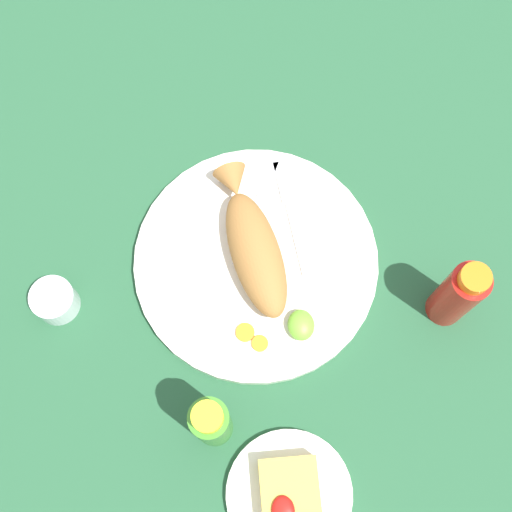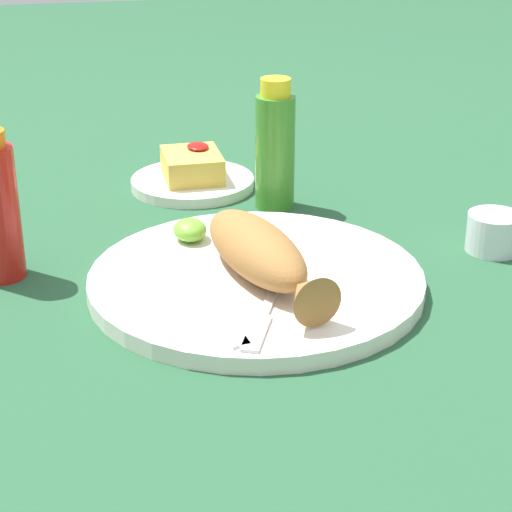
{
  "view_description": "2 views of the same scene",
  "coord_description": "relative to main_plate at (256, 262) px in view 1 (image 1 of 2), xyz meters",
  "views": [
    {
      "loc": [
        0.31,
        -0.03,
        1.02
      ],
      "look_at": [
        0.0,
        0.0,
        0.04
      ],
      "focal_mm": 50.0,
      "sensor_mm": 36.0,
      "label": 1
    },
    {
      "loc": [
        -0.88,
        0.2,
        0.44
      ],
      "look_at": [
        0.0,
        0.0,
        0.04
      ],
      "focal_mm": 65.0,
      "sensor_mm": 36.0,
      "label": 2
    }
  ],
  "objects": [
    {
      "name": "side_plate_fries",
      "position": [
        0.33,
        0.02,
        -0.0
      ],
      "size": [
        0.17,
        0.17,
        0.01
      ],
      "primitive_type": "cylinder",
      "color": "white",
      "rests_on": "ground_plane"
    },
    {
      "name": "carrot_slice_near",
      "position": [
        0.11,
        -0.02,
        0.01
      ],
      "size": [
        0.03,
        0.03,
        0.0
      ],
      "primitive_type": "cylinder",
      "color": "orange",
      "rests_on": "main_plate"
    },
    {
      "name": "fork_near",
      "position": [
        -0.09,
        0.01,
        0.01
      ],
      "size": [
        0.18,
        0.09,
        0.0
      ],
      "rotation": [
        0.0,
        0.0,
        9.01
      ],
      "color": "silver",
      "rests_on": "main_plate"
    },
    {
      "name": "hot_sauce_bottle_green",
      "position": [
        0.23,
        -0.08,
        0.07
      ],
      "size": [
        0.05,
        0.05,
        0.17
      ],
      "color": "#3D8428",
      "rests_on": "ground_plane"
    },
    {
      "name": "main_plate",
      "position": [
        0.0,
        0.0,
        0.0
      ],
      "size": [
        0.36,
        0.36,
        0.02
      ],
      "primitive_type": "cylinder",
      "color": "white",
      "rests_on": "ground_plane"
    },
    {
      "name": "salt_cup",
      "position": [
        0.04,
        -0.29,
        0.01
      ],
      "size": [
        0.06,
        0.06,
        0.05
      ],
      "color": "silver",
      "rests_on": "ground_plane"
    },
    {
      "name": "fries_pile",
      "position": [
        0.33,
        0.02,
        0.02
      ],
      "size": [
        0.09,
        0.08,
        0.04
      ],
      "color": "gold",
      "rests_on": "side_plate_fries"
    },
    {
      "name": "fried_fish",
      "position": [
        -0.01,
        -0.0,
        0.04
      ],
      "size": [
        0.24,
        0.11,
        0.06
      ],
      "rotation": [
        0.0,
        0.0,
        0.21
      ],
      "color": "#996633",
      "rests_on": "main_plate"
    },
    {
      "name": "lime_wedge_main",
      "position": [
        0.1,
        0.05,
        0.02
      ],
      "size": [
        0.05,
        0.04,
        0.02
      ],
      "primitive_type": "ellipsoid",
      "color": "#6BB233",
      "rests_on": "main_plate"
    },
    {
      "name": "ground_plane",
      "position": [
        0.0,
        0.0,
        -0.01
      ],
      "size": [
        4.0,
        4.0,
        0.0
      ],
      "primitive_type": "plane",
      "color": "#235133"
    },
    {
      "name": "carrot_slice_mid",
      "position": [
        0.12,
        -0.01,
        0.01
      ],
      "size": [
        0.02,
        0.02,
        0.0
      ],
      "primitive_type": "cylinder",
      "color": "orange",
      "rests_on": "main_plate"
    },
    {
      "name": "hot_sauce_bottle_red",
      "position": [
        0.09,
        0.27,
        0.07
      ],
      "size": [
        0.05,
        0.05,
        0.17
      ],
      "color": "#B21914",
      "rests_on": "ground_plane"
    },
    {
      "name": "fork_far",
      "position": [
        -0.08,
        0.06,
        0.01
      ],
      "size": [
        0.19,
        0.04,
        0.0
      ],
      "rotation": [
        0.0,
        0.0,
        9.55
      ],
      "color": "silver",
      "rests_on": "main_plate"
    }
  ]
}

